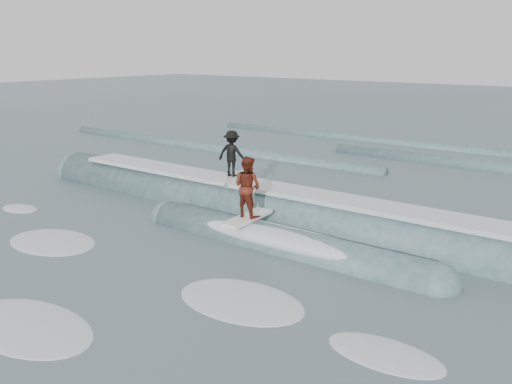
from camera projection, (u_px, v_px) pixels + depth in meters
The scene contains 6 objects.
ground at pixel (146, 268), 14.57m from camera, with size 160.00×160.00×0.00m, color #3C5258.
breaking_wave at pixel (275, 222), 18.30m from camera, with size 23.17×3.80×2.04m.
surfer_black at pixel (232, 156), 19.47m from camera, with size 1.13×2.06×1.68m.
surfer_red at pixel (247, 190), 16.43m from camera, with size 0.88×2.05×1.88m.
whitewater at pixel (135, 283), 13.65m from camera, with size 16.47×6.23×0.10m.
far_swells at pixel (379, 157), 29.33m from camera, with size 39.38×8.65×0.80m.
Camera 1 is at (10.57, -9.07, 5.48)m, focal length 40.00 mm.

